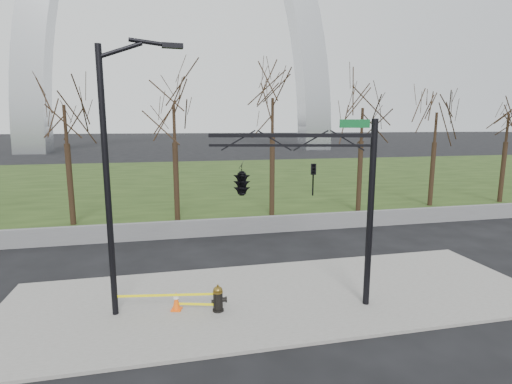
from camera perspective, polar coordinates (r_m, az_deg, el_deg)
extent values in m
plane|color=black|center=(13.78, 3.38, -15.18)|extent=(500.00, 500.00, 0.00)
cube|color=slate|center=(13.76, 3.39, -14.99)|extent=(18.00, 6.00, 0.10)
cube|color=#203312|center=(42.53, -7.82, 1.95)|extent=(120.00, 40.00, 0.06)
cube|color=#59595B|center=(21.00, -2.65, -4.99)|extent=(60.00, 0.30, 0.90)
cylinder|color=black|center=(12.75, -5.54, -16.75)|extent=(0.35, 0.35, 0.06)
cylinder|color=black|center=(12.62, -5.57, -15.64)|extent=(0.27, 0.27, 0.61)
cylinder|color=black|center=(12.62, -4.56, -15.38)|extent=(0.21, 0.17, 0.16)
cylinder|color=black|center=(12.61, -6.29, -15.58)|extent=(0.11, 0.11, 0.10)
cylinder|color=brown|center=(12.49, -5.59, -14.28)|extent=(0.31, 0.31, 0.06)
ellipsoid|color=brown|center=(12.46, -5.60, -14.03)|extent=(0.29, 0.29, 0.21)
cylinder|color=brown|center=(12.41, -5.61, -13.51)|extent=(0.06, 0.06, 0.08)
cube|color=#FF5A0D|center=(13.00, -11.52, -16.43)|extent=(0.39, 0.39, 0.03)
cone|color=#FF5A0D|center=(12.87, -11.57, -15.22)|extent=(0.24, 0.24, 0.57)
cylinder|color=white|center=(12.82, -11.58, -14.80)|extent=(0.18, 0.18, 0.09)
cylinder|color=black|center=(12.09, -20.88, 0.50)|extent=(0.18, 0.18, 8.00)
cylinder|color=black|center=(12.10, -19.32, 18.94)|extent=(1.27, 0.22, 0.56)
cylinder|color=black|center=(12.15, -15.12, 20.30)|extent=(1.21, 0.21, 0.22)
cube|color=black|center=(12.18, -12.10, 20.15)|extent=(0.62, 0.27, 0.14)
cylinder|color=black|center=(12.69, 16.33, -3.44)|extent=(0.20, 0.20, 6.00)
cube|color=black|center=(11.96, 5.14, 8.24)|extent=(4.88, 1.34, 0.12)
cube|color=black|center=(11.97, 5.12, 6.80)|extent=(4.87, 1.30, 0.08)
cube|color=#0C5926|center=(12.22, 14.22, 9.65)|extent=(0.88, 0.26, 0.25)
imported|color=black|center=(12.13, 8.34, 1.79)|extent=(0.21, 0.23, 1.00)
imported|color=black|center=(12.07, -2.09, 1.85)|extent=(1.12, 2.54, 1.00)
cube|color=#FFF10D|center=(12.68, -12.92, -14.47)|extent=(3.10, 0.51, 0.08)
cube|color=#FFF10D|center=(12.78, -8.59, -15.89)|extent=(1.27, 0.36, 0.08)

